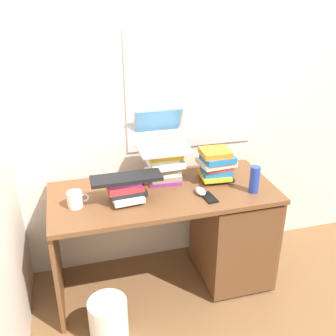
# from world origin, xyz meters

# --- Properties ---
(ground_plane) EXTENTS (6.00, 6.00, 0.00)m
(ground_plane) POSITION_xyz_m (0.00, 0.00, 0.00)
(ground_plane) COLOR brown
(wall_back) EXTENTS (6.00, 0.06, 2.60)m
(wall_back) POSITION_xyz_m (0.00, 0.36, 1.30)
(wall_back) COLOR silver
(wall_back) RESTS_ON ground
(desk) EXTENTS (1.43, 0.63, 0.73)m
(desk) POSITION_xyz_m (0.36, -0.02, 0.40)
(desk) COLOR brown
(desk) RESTS_ON ground
(book_stack_tall) EXTENTS (0.24, 0.21, 0.22)m
(book_stack_tall) POSITION_xyz_m (0.04, 0.14, 0.84)
(book_stack_tall) COLOR #8C338C
(book_stack_tall) RESTS_ON desk
(book_stack_keyboard_riser) EXTENTS (0.23, 0.20, 0.14)m
(book_stack_keyboard_riser) POSITION_xyz_m (-0.25, -0.05, 0.80)
(book_stack_keyboard_riser) COLOR teal
(book_stack_keyboard_riser) RESTS_ON desk
(book_stack_side) EXTENTS (0.24, 0.21, 0.21)m
(book_stack_side) POSITION_xyz_m (0.38, 0.07, 0.84)
(book_stack_side) COLOR black
(book_stack_side) RESTS_ON desk
(laptop) EXTENTS (0.33, 0.34, 0.24)m
(laptop) POSITION_xyz_m (0.04, 0.21, 1.01)
(laptop) COLOR #B7BABF
(laptop) RESTS_ON book_stack_tall
(keyboard) EXTENTS (0.42, 0.14, 0.02)m
(keyboard) POSITION_xyz_m (-0.24, -0.06, 0.88)
(keyboard) COLOR black
(keyboard) RESTS_ON book_stack_keyboard_riser
(computer_mouse) EXTENTS (0.06, 0.10, 0.04)m
(computer_mouse) POSITION_xyz_m (0.21, -0.09, 0.75)
(computer_mouse) COLOR #A5A8AD
(computer_mouse) RESTS_ON desk
(mug) EXTENTS (0.13, 0.09, 0.10)m
(mug) POSITION_xyz_m (-0.55, -0.05, 0.78)
(mug) COLOR white
(mug) RESTS_ON desk
(water_bottle) EXTENTS (0.06, 0.06, 0.17)m
(water_bottle) POSITION_xyz_m (0.54, -0.16, 0.81)
(water_bottle) COLOR #263FA5
(water_bottle) RESTS_ON desk
(cell_phone) EXTENTS (0.08, 0.14, 0.01)m
(cell_phone) POSITION_xyz_m (0.24, -0.16, 0.73)
(cell_phone) COLOR black
(cell_phone) RESTS_ON desk
(wastebasket) EXTENTS (0.23, 0.23, 0.27)m
(wastebasket) POSITION_xyz_m (-0.44, -0.38, 0.14)
(wastebasket) COLOR silver
(wastebasket) RESTS_ON ground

